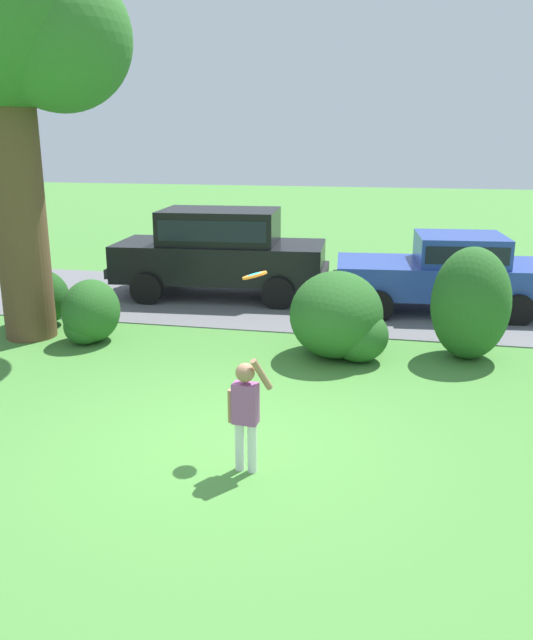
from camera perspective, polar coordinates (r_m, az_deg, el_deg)
ground_plane at (r=7.71m, az=-3.67°, el=-10.59°), size 80.00×80.00×0.00m
driveway_strip at (r=13.79m, az=3.68°, el=1.47°), size 28.00×4.40×0.02m
oak_tree_large at (r=11.96m, az=-21.56°, el=22.63°), size 3.92×3.73×6.89m
shrub_near_tree at (r=12.84m, az=-19.32°, el=1.89°), size 1.09×1.00×1.06m
shrub_centre_left at (r=11.49m, az=-15.30°, el=0.50°), size 0.95×1.12×1.09m
shrub_centre at (r=10.37m, az=6.50°, el=0.17°), size 1.59×1.68×1.38m
shrub_centre_right at (r=10.68m, az=17.53°, el=1.40°), size 1.23×1.27×1.80m
parked_sedan at (r=13.54m, az=15.63°, el=4.28°), size 4.54×2.38×1.56m
parked_suv at (r=14.25m, az=-4.11°, el=6.32°), size 4.81×2.33×1.92m
child_thrower at (r=6.77m, az=-1.85°, el=-7.76°), size 0.46×0.25×1.29m
frisbee at (r=7.12m, az=-1.05°, el=3.96°), size 0.28×0.28×0.12m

